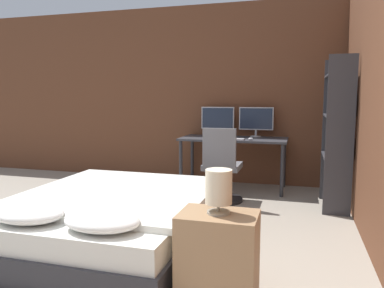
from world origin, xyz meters
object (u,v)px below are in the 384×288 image
object	(u,v)px
monitor_left	(218,119)
computer_mouse	(251,139)
bed	(113,218)
office_chair	(221,172)
keyboard	(231,139)
monitor_right	(256,120)
bookshelf	(338,128)
nightstand	(218,257)
bedside_lamp	(219,188)
desk	(234,144)

from	to	relation	value
monitor_left	computer_mouse	xyz separation A→B (m)	(0.56, -0.48, -0.23)
bed	office_chair	world-z (taller)	office_chair
keyboard	monitor_right	bearing A→B (deg)	58.89
office_chair	bookshelf	size ratio (longest dim) A/B	0.53
nightstand	bedside_lamp	world-z (taller)	bedside_lamp
bed	monitor_right	world-z (taller)	monitor_right
monitor_left	computer_mouse	size ratio (longest dim) A/B	7.09
nightstand	monitor_right	xyz separation A→B (m)	(-0.14, 3.26, 0.69)
bedside_lamp	keyboard	world-z (taller)	bedside_lamp
bed	nightstand	size ratio (longest dim) A/B	3.37
bed	monitor_left	world-z (taller)	monitor_left
monitor_left	bookshelf	world-z (taller)	bookshelf
monitor_right	office_chair	distance (m)	1.20
bedside_lamp	keyboard	size ratio (longest dim) A/B	0.77
computer_mouse	bookshelf	xyz separation A→B (m)	(1.05, -0.42, 0.20)
bedside_lamp	monitor_left	bearing A→B (deg)	102.41
monitor_left	keyboard	bearing A→B (deg)	-58.89
bed	bedside_lamp	distance (m)	1.41
bed	monitor_left	size ratio (longest dim) A/B	3.97
computer_mouse	bookshelf	bearing A→B (deg)	-21.89
office_chair	bookshelf	world-z (taller)	bookshelf
bedside_lamp	desk	xyz separation A→B (m)	(-0.43, 3.02, -0.10)
bed	desk	bearing A→B (deg)	73.58
keyboard	computer_mouse	world-z (taller)	computer_mouse
bookshelf	office_chair	bearing A→B (deg)	-176.28
bed	desk	world-z (taller)	desk
keyboard	bookshelf	xyz separation A→B (m)	(1.33, -0.42, 0.21)
keyboard	computer_mouse	xyz separation A→B (m)	(0.27, 0.00, 0.01)
monitor_right	monitor_left	bearing A→B (deg)	180.00
monitor_right	bookshelf	distance (m)	1.38
desk	monitor_right	xyz separation A→B (m)	(0.29, 0.24, 0.33)
nightstand	desk	distance (m)	3.07
bedside_lamp	desk	world-z (taller)	bedside_lamp
nightstand	keyboard	distance (m)	2.85
monitor_left	keyboard	xyz separation A→B (m)	(0.29, -0.48, -0.24)
monitor_left	keyboard	size ratio (longest dim) A/B	1.36
nightstand	keyboard	size ratio (longest dim) A/B	1.60
keyboard	office_chair	xyz separation A→B (m)	(-0.02, -0.51, -0.36)
nightstand	office_chair	distance (m)	2.32
bed	monitor_right	bearing A→B (deg)	69.24
bookshelf	bedside_lamp	bearing A→B (deg)	-110.84
computer_mouse	office_chair	xyz separation A→B (m)	(-0.29, -0.51, -0.37)
desk	bookshelf	world-z (taller)	bookshelf
bookshelf	bed	bearing A→B (deg)	-140.40
office_chair	bookshelf	xyz separation A→B (m)	(1.35, 0.09, 0.57)
nightstand	monitor_left	distance (m)	3.41
nightstand	desk	world-z (taller)	desk
bed	bookshelf	world-z (taller)	bookshelf
bed	bedside_lamp	size ratio (longest dim) A/B	6.99
keyboard	bookshelf	distance (m)	1.41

